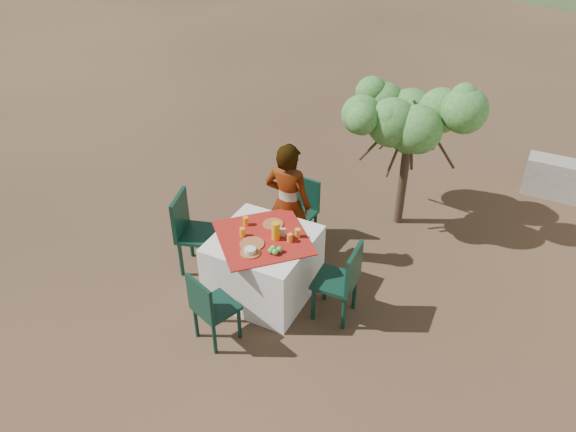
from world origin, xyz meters
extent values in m
plane|color=#332517|center=(0.00, 0.00, 0.00)|extent=(160.00, 160.00, 0.00)
cube|color=white|center=(0.02, -0.29, 0.38)|extent=(1.02, 1.02, 0.75)
cube|color=maroon|center=(0.02, -0.29, 0.76)|extent=(1.30, 1.30, 0.01)
cylinder|color=black|center=(-0.23, 0.60, 0.21)|extent=(0.04, 0.04, 0.41)
cylinder|color=black|center=(0.08, 0.58, 0.21)|extent=(0.04, 0.04, 0.41)
cylinder|color=black|center=(-0.20, 0.92, 0.21)|extent=(0.04, 0.04, 0.41)
cylinder|color=black|center=(0.11, 0.89, 0.21)|extent=(0.04, 0.04, 0.41)
cube|color=black|center=(-0.06, 0.75, 0.41)|extent=(0.42, 0.42, 0.04)
cube|color=black|center=(-0.04, 0.92, 0.64)|extent=(0.39, 0.07, 0.41)
cylinder|color=black|center=(0.14, -1.02, 0.21)|extent=(0.04, 0.04, 0.41)
cylinder|color=black|center=(-0.16, -0.92, 0.21)|extent=(0.04, 0.04, 0.41)
cylinder|color=black|center=(0.03, -1.32, 0.21)|extent=(0.04, 0.04, 0.41)
cylinder|color=black|center=(-0.27, -1.21, 0.21)|extent=(0.04, 0.04, 0.41)
cube|color=black|center=(-0.06, -1.12, 0.41)|extent=(0.50, 0.50, 0.04)
cube|color=black|center=(-0.12, -1.28, 0.63)|extent=(0.38, 0.17, 0.40)
cylinder|color=black|center=(-0.63, -0.37, 0.24)|extent=(0.05, 0.05, 0.49)
cylinder|color=black|center=(-0.73, -0.02, 0.24)|extent=(0.05, 0.05, 0.49)
cylinder|color=black|center=(-0.98, -0.47, 0.24)|extent=(0.05, 0.05, 0.49)
cylinder|color=black|center=(-1.09, -0.12, 0.24)|extent=(0.05, 0.05, 0.49)
cube|color=black|center=(-0.86, -0.24, 0.49)|extent=(0.56, 0.56, 0.04)
cube|color=black|center=(-1.05, -0.30, 0.74)|extent=(0.17, 0.45, 0.47)
cylinder|color=black|center=(0.68, -0.10, 0.23)|extent=(0.04, 0.04, 0.45)
cylinder|color=black|center=(0.69, -0.44, 0.23)|extent=(0.04, 0.04, 0.45)
cylinder|color=black|center=(1.02, -0.08, 0.23)|extent=(0.04, 0.04, 0.45)
cylinder|color=black|center=(1.04, -0.43, 0.23)|extent=(0.04, 0.04, 0.45)
cube|color=black|center=(0.86, -0.26, 0.45)|extent=(0.44, 0.44, 0.04)
cube|color=black|center=(1.05, -0.25, 0.69)|extent=(0.06, 0.42, 0.44)
imported|color=#8C6651|center=(-0.03, 0.40, 0.77)|extent=(0.58, 0.40, 1.55)
cylinder|color=#402E20|center=(0.94, 1.75, 0.66)|extent=(0.11, 0.11, 1.32)
sphere|color=#2A6525|center=(0.94, 1.75, 1.32)|extent=(0.56, 0.56, 0.56)
sphere|color=#2A6525|center=(1.46, 1.75, 1.46)|extent=(0.53, 0.53, 0.53)
sphere|color=#2A6525|center=(0.47, 1.85, 1.41)|extent=(0.49, 0.49, 0.49)
sphere|color=#2A6525|center=(1.04, 2.27, 1.51)|extent=(0.51, 0.51, 0.51)
sphere|color=#2A6525|center=(0.99, 1.28, 1.36)|extent=(0.45, 0.45, 0.45)
cylinder|color=brown|center=(0.01, -0.03, 0.77)|extent=(0.23, 0.23, 0.01)
cylinder|color=brown|center=(-0.02, -0.45, 0.77)|extent=(0.26, 0.26, 0.01)
cylinder|color=orange|center=(-0.26, -0.17, 0.81)|extent=(0.06, 0.06, 0.10)
cylinder|color=orange|center=(-0.19, -0.37, 0.81)|extent=(0.06, 0.06, 0.10)
cylinder|color=orange|center=(0.15, -0.25, 0.86)|extent=(0.09, 0.09, 0.20)
cylinder|color=brown|center=(0.04, -0.59, 0.77)|extent=(0.21, 0.21, 0.01)
cylinder|color=silver|center=(0.04, -0.59, 0.80)|extent=(0.12, 0.12, 0.04)
cylinder|color=orange|center=(0.31, -0.23, 0.81)|extent=(0.06, 0.06, 0.09)
cylinder|color=orange|center=(0.34, -0.11, 0.81)|extent=(0.06, 0.06, 0.10)
cube|color=silver|center=(0.19, -0.17, 0.81)|extent=(0.08, 0.06, 0.09)
sphere|color=#569E39|center=(0.23, -0.45, 0.80)|extent=(0.07, 0.07, 0.07)
sphere|color=#569E39|center=(0.30, -0.44, 0.80)|extent=(0.07, 0.07, 0.07)
sphere|color=#569E39|center=(0.28, -0.49, 0.80)|extent=(0.07, 0.07, 0.07)
sphere|color=#569E39|center=(0.23, -0.49, 0.80)|extent=(0.07, 0.07, 0.07)
camera|label=1|loc=(2.43, -4.46, 4.32)|focal=35.00mm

